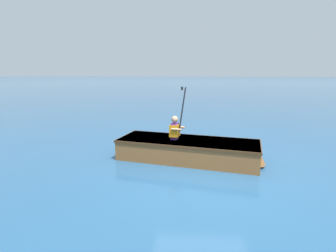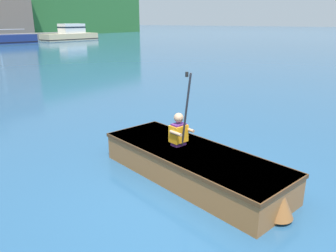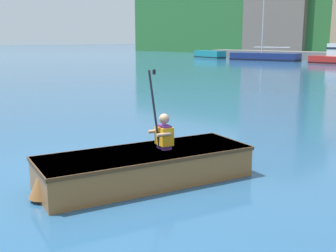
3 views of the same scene
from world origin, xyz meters
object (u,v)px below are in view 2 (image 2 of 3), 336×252
object	(u,v)px
moored_boat_dock_east_inner	(70,34)
rowboat_foreground	(194,164)
moored_boat_dock_west_end	(2,40)
person_paddler	(179,131)

from	to	relation	value
moored_boat_dock_east_inner	rowboat_foreground	world-z (taller)	moored_boat_dock_east_inner
moored_boat_dock_west_end	rowboat_foreground	distance (m)	39.52
moored_boat_dock_west_end	moored_boat_dock_east_inner	distance (m)	9.51
rowboat_foreground	person_paddler	world-z (taller)	person_paddler
moored_boat_dock_west_end	rowboat_foreground	world-z (taller)	moored_boat_dock_west_end
moored_boat_dock_west_end	person_paddler	xyz separation A→B (m)	(-17.14, -35.19, 0.31)
moored_boat_dock_west_end	person_paddler	world-z (taller)	moored_boat_dock_west_end
moored_boat_dock_west_end	moored_boat_dock_east_inner	xyz separation A→B (m)	(9.47, -0.73, 0.32)
moored_boat_dock_west_end	moored_boat_dock_east_inner	world-z (taller)	moored_boat_dock_west_end
rowboat_foreground	person_paddler	size ratio (longest dim) A/B	2.81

